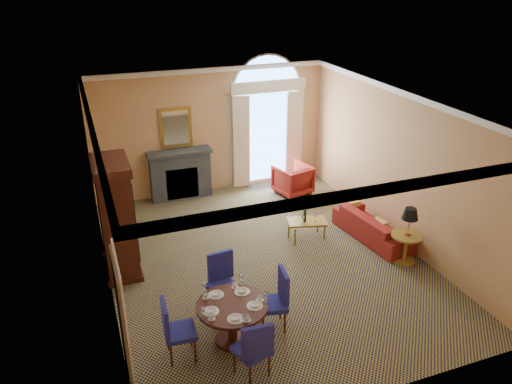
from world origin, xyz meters
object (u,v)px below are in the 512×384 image
object	(u,v)px
dining_table	(232,313)
coffee_table	(307,222)
side_table	(408,230)
sofa	(374,226)
armchair	(293,180)
armoire	(117,220)

from	to	relation	value
dining_table	coffee_table	size ratio (longest dim) A/B	1.22
dining_table	side_table	bearing A→B (deg)	14.35
dining_table	side_table	size ratio (longest dim) A/B	0.96
coffee_table	side_table	xyz separation A→B (m)	(1.42, -1.55, 0.33)
sofa	coffee_table	xyz separation A→B (m)	(-1.37, 0.50, 0.11)
sofa	armchair	size ratio (longest dim) A/B	2.35
armoire	sofa	xyz separation A→B (m)	(5.27, -0.65, -0.80)
dining_table	sofa	world-z (taller)	dining_table
dining_table	coffee_table	bearing A→B (deg)	45.41
armchair	coffee_table	xyz separation A→B (m)	(-0.67, -2.25, 0.01)
sofa	coffee_table	world-z (taller)	coffee_table
armoire	coffee_table	distance (m)	3.96
armoire	sofa	distance (m)	5.37
armchair	coffee_table	distance (m)	2.34
armoire	dining_table	distance (m)	3.08
dining_table	armchair	distance (m)	5.76
sofa	coffee_table	size ratio (longest dim) A/B	2.16
armoire	coffee_table	bearing A→B (deg)	-2.16
sofa	armchair	world-z (taller)	armchair
dining_table	armchair	bearing A→B (deg)	56.38
armoire	armchair	world-z (taller)	armoire
dining_table	sofa	distance (m)	4.40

